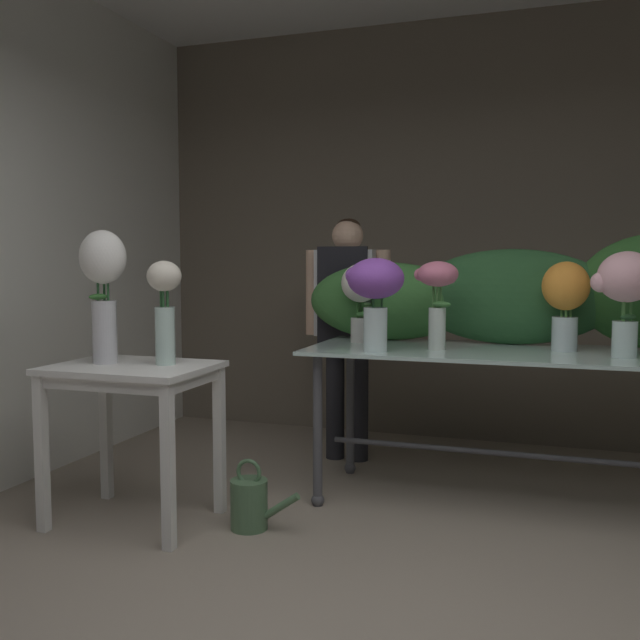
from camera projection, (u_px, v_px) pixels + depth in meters
The scene contains 15 objects.
ground_plane at pixel (435, 515), 3.60m from camera, with size 7.29×7.29×0.00m, color gray.
wall_back at pixel (476, 232), 5.04m from camera, with size 4.85×0.12×2.99m, color #706656.
wall_left at pixel (37, 227), 4.25m from camera, with size 0.12×3.43×2.99m, color silver.
display_table_glass at pixel (516, 375), 3.65m from camera, with size 2.16×0.81×0.83m.
side_table_white at pixel (133, 386), 3.46m from camera, with size 0.76×0.58×0.79m.
florist at pixel (347, 313), 4.53m from camera, with size 0.56×0.24×1.56m.
foliage_backdrop at pixel (517, 297), 3.90m from camera, with size 2.35×0.25×0.61m.
vase_rosy_stock at pixel (437, 291), 3.67m from camera, with size 0.23×0.21×0.46m.
vase_ivory_snapdragons at pixel (361, 291), 4.00m from camera, with size 0.25×0.22×0.45m.
vase_sunset_freesia at pixel (566, 297), 3.62m from camera, with size 0.24×0.24×0.46m.
vase_violet_hydrangea at pixel (375, 290), 3.59m from camera, with size 0.30×0.29×0.48m.
vase_blush_ranunculus at pixel (626, 287), 3.36m from camera, with size 0.32×0.27×0.51m.
vase_white_roses_tall at pixel (103, 283), 3.46m from camera, with size 0.23×0.23×0.66m.
vase_cream_lisianthus_tall at pixel (165, 306), 3.43m from camera, with size 0.17×0.17×0.51m.
watering_can at pixel (250, 503), 3.40m from camera, with size 0.35×0.18×0.34m.
Camera 1 is at (0.57, -1.85, 1.29)m, focal length 39.64 mm.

